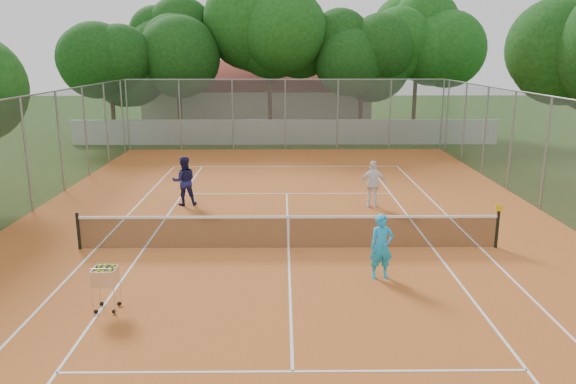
{
  "coord_description": "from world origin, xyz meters",
  "views": [
    {
      "loc": [
        -0.17,
        -15.15,
        5.42
      ],
      "look_at": [
        0.0,
        1.5,
        1.3
      ],
      "focal_mm": 35.0,
      "sensor_mm": 36.0,
      "label": 1
    }
  ],
  "objects_px": {
    "player_far_left": "(184,181)",
    "player_far_right": "(373,184)",
    "clubhouse": "(259,96)",
    "ball_hopper": "(106,287)",
    "tennis_net": "(289,232)",
    "player_near": "(381,247)"
  },
  "relations": [
    {
      "from": "tennis_net",
      "to": "player_far_right",
      "type": "relative_size",
      "value": 7.04
    },
    {
      "from": "clubhouse",
      "to": "player_near",
      "type": "xyz_separation_m",
      "value": [
        4.25,
        -31.18,
        -1.37
      ]
    },
    {
      "from": "tennis_net",
      "to": "player_far_left",
      "type": "xyz_separation_m",
      "value": [
        -3.75,
        4.77,
        0.4
      ]
    },
    {
      "from": "clubhouse",
      "to": "player_far_right",
      "type": "distance_m",
      "value": 25.12
    },
    {
      "from": "player_near",
      "to": "player_far_left",
      "type": "relative_size",
      "value": 0.91
    },
    {
      "from": "player_far_left",
      "to": "clubhouse",
      "type": "bearing_deg",
      "value": -107.22
    },
    {
      "from": "tennis_net",
      "to": "player_near",
      "type": "relative_size",
      "value": 7.32
    },
    {
      "from": "tennis_net",
      "to": "clubhouse",
      "type": "relative_size",
      "value": 0.72
    },
    {
      "from": "player_far_right",
      "to": "ball_hopper",
      "type": "distance_m",
      "value": 10.95
    },
    {
      "from": "tennis_net",
      "to": "player_far_right",
      "type": "distance_m",
      "value": 5.42
    },
    {
      "from": "player_near",
      "to": "player_far_right",
      "type": "bearing_deg",
      "value": 74.56
    },
    {
      "from": "clubhouse",
      "to": "player_far_left",
      "type": "height_order",
      "value": "clubhouse"
    },
    {
      "from": "player_near",
      "to": "ball_hopper",
      "type": "bearing_deg",
      "value": -172.46
    },
    {
      "from": "player_far_left",
      "to": "player_far_right",
      "type": "distance_m",
      "value": 6.85
    },
    {
      "from": "player_far_right",
      "to": "player_far_left",
      "type": "bearing_deg",
      "value": -3.6
    },
    {
      "from": "clubhouse",
      "to": "ball_hopper",
      "type": "relative_size",
      "value": 15.57
    },
    {
      "from": "player_near",
      "to": "ball_hopper",
      "type": "relative_size",
      "value": 1.54
    },
    {
      "from": "player_far_left",
      "to": "ball_hopper",
      "type": "xyz_separation_m",
      "value": [
        -0.21,
        -8.7,
        -0.37
      ]
    },
    {
      "from": "tennis_net",
      "to": "player_near",
      "type": "bearing_deg",
      "value": -44.14
    },
    {
      "from": "tennis_net",
      "to": "player_far_left",
      "type": "height_order",
      "value": "player_far_left"
    },
    {
      "from": "player_near",
      "to": "clubhouse",
      "type": "bearing_deg",
      "value": 89.55
    },
    {
      "from": "ball_hopper",
      "to": "player_far_left",
      "type": "bearing_deg",
      "value": 97.79
    }
  ]
}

